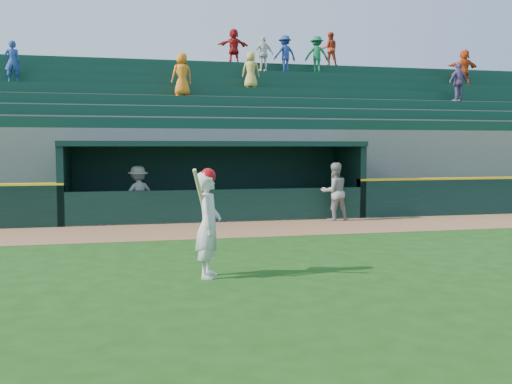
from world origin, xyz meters
TOP-DOWN VIEW (x-y plane):
  - ground at (0.00, 0.00)m, footprint 120.00×120.00m
  - warning_track at (0.00, 4.90)m, footprint 40.00×3.00m
  - dugout_player_front at (3.51, 6.11)m, footprint 0.93×0.76m
  - dugout_player_inside at (-2.42, 7.13)m, footprint 1.27×1.01m
  - dugout at (0.00, 8.00)m, footprint 9.40×2.80m
  - stands at (0.03, 12.58)m, footprint 34.50×6.26m
  - batter_at_plate at (-1.37, -0.69)m, footprint 0.63×0.84m

SIDE VIEW (x-z plane):
  - ground at x=0.00m, z-range 0.00..0.00m
  - warning_track at x=0.00m, z-range 0.00..0.01m
  - dugout_player_inside at x=-2.42m, z-range 0.00..1.71m
  - dugout_player_front at x=3.51m, z-range 0.00..1.80m
  - batter_at_plate at x=-1.37m, z-range -0.01..1.93m
  - dugout at x=0.00m, z-range 0.13..2.59m
  - stands at x=0.03m, z-range -1.37..6.19m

